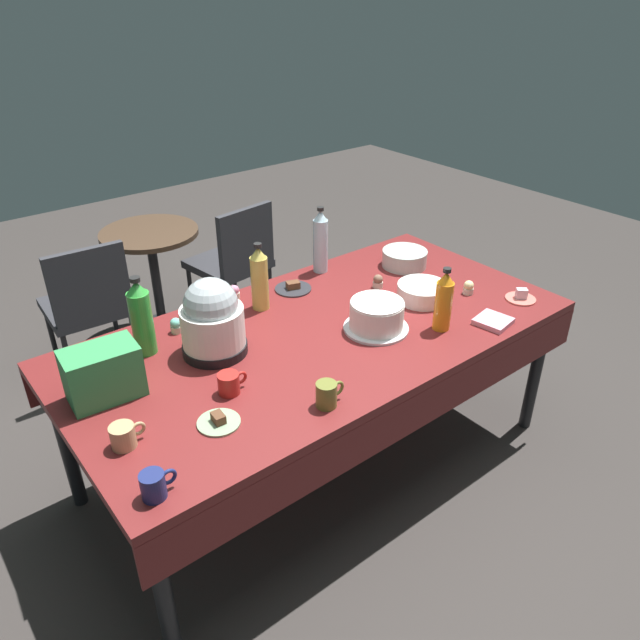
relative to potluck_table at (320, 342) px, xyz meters
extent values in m
plane|color=#383330|center=(0.00, 0.00, -0.69)|extent=(9.00, 9.00, 0.00)
cube|color=maroon|center=(0.00, 0.00, 0.04)|extent=(2.20, 1.10, 0.04)
cylinder|color=black|center=(-1.02, -0.47, -0.33)|extent=(0.06, 0.06, 0.71)
cylinder|color=black|center=(1.02, -0.47, -0.33)|extent=(0.06, 0.06, 0.71)
cylinder|color=black|center=(-1.02, 0.47, -0.33)|extent=(0.06, 0.06, 0.71)
cylinder|color=black|center=(1.02, 0.47, -0.33)|extent=(0.06, 0.06, 0.71)
cube|color=maroon|center=(0.00, -0.55, -0.07)|extent=(2.20, 0.01, 0.18)
cube|color=maroon|center=(0.00, 0.55, -0.07)|extent=(2.20, 0.01, 0.18)
cylinder|color=silver|center=(0.19, -0.15, 0.07)|extent=(0.28, 0.28, 0.01)
cylinder|color=white|center=(0.19, -0.15, 0.13)|extent=(0.23, 0.23, 0.11)
cylinder|color=white|center=(0.19, -0.15, 0.19)|extent=(0.23, 0.23, 0.01)
cylinder|color=black|center=(-0.44, 0.13, 0.08)|extent=(0.26, 0.26, 0.04)
cylinder|color=white|center=(-0.44, 0.13, 0.18)|extent=(0.25, 0.25, 0.16)
sphere|color=#B2BCC1|center=(-0.44, 0.13, 0.28)|extent=(0.22, 0.22, 0.22)
cylinder|color=#B2C6BC|center=(0.76, 0.24, 0.11)|extent=(0.23, 0.23, 0.09)
cylinder|color=silver|center=(0.55, -0.08, 0.10)|extent=(0.24, 0.24, 0.08)
cylinder|color=#2D2D33|center=(0.14, 0.38, 0.07)|extent=(0.18, 0.18, 0.01)
cube|color=brown|center=(0.14, 0.38, 0.09)|extent=(0.07, 0.06, 0.03)
cylinder|color=#8CA87F|center=(-0.66, -0.27, 0.07)|extent=(0.15, 0.15, 0.01)
cube|color=brown|center=(-0.66, -0.27, 0.09)|extent=(0.04, 0.06, 0.03)
cylinder|color=#E07266|center=(0.92, -0.37, 0.07)|extent=(0.14, 0.14, 0.01)
cube|color=beige|center=(0.92, -0.37, 0.09)|extent=(0.06, 0.06, 0.05)
cylinder|color=beige|center=(-0.13, 0.48, 0.08)|extent=(0.05, 0.05, 0.03)
sphere|color=pink|center=(-0.13, 0.48, 0.11)|extent=(0.05, 0.05, 0.05)
cylinder|color=beige|center=(0.48, 0.14, 0.08)|extent=(0.05, 0.05, 0.03)
sphere|color=brown|center=(0.48, 0.14, 0.11)|extent=(0.05, 0.05, 0.05)
cylinder|color=beige|center=(-0.27, 0.39, 0.08)|extent=(0.05, 0.05, 0.03)
sphere|color=pink|center=(-0.27, 0.39, 0.11)|extent=(0.05, 0.05, 0.05)
cylinder|color=beige|center=(-0.49, 0.37, 0.08)|extent=(0.05, 0.05, 0.03)
sphere|color=#6BC6B2|center=(-0.49, 0.37, 0.11)|extent=(0.05, 0.05, 0.05)
cylinder|color=beige|center=(0.77, -0.18, 0.08)|extent=(0.05, 0.05, 0.03)
sphere|color=beige|center=(0.77, -0.18, 0.11)|extent=(0.05, 0.05, 0.05)
cylinder|color=gold|center=(-0.09, 0.33, 0.19)|extent=(0.08, 0.08, 0.25)
cone|color=gold|center=(-0.09, 0.33, 0.34)|extent=(0.07, 0.07, 0.05)
cylinder|color=black|center=(-0.09, 0.33, 0.37)|extent=(0.04, 0.04, 0.02)
cylinder|color=silver|center=(0.38, 0.47, 0.20)|extent=(0.08, 0.08, 0.28)
cone|color=silver|center=(0.38, 0.47, 0.36)|extent=(0.07, 0.07, 0.05)
cylinder|color=black|center=(0.38, 0.47, 0.40)|extent=(0.03, 0.03, 0.02)
cylinder|color=orange|center=(0.42, -0.32, 0.17)|extent=(0.08, 0.08, 0.22)
cone|color=orange|center=(0.42, -0.32, 0.31)|extent=(0.07, 0.07, 0.05)
cylinder|color=black|center=(0.42, -0.32, 0.34)|extent=(0.03, 0.03, 0.02)
cylinder|color=green|center=(-0.66, 0.31, 0.20)|extent=(0.09, 0.09, 0.27)
cone|color=green|center=(-0.66, 0.31, 0.36)|extent=(0.08, 0.08, 0.05)
cylinder|color=black|center=(-0.66, 0.31, 0.39)|extent=(0.04, 0.04, 0.02)
cylinder|color=tan|center=(-0.96, -0.18, 0.10)|extent=(0.08, 0.08, 0.08)
torus|color=tan|center=(-0.91, -0.18, 0.11)|extent=(0.05, 0.01, 0.05)
cylinder|color=navy|center=(-0.98, -0.44, 0.11)|extent=(0.07, 0.07, 0.09)
torus|color=navy|center=(-0.93, -0.44, 0.11)|extent=(0.06, 0.01, 0.06)
cylinder|color=olive|center=(-0.31, -0.42, 0.11)|extent=(0.08, 0.08, 0.09)
torus|color=olive|center=(-0.26, -0.42, 0.11)|extent=(0.06, 0.01, 0.06)
cylinder|color=#B2231E|center=(-0.54, -0.14, 0.10)|extent=(0.08, 0.08, 0.08)
torus|color=#B2231E|center=(-0.49, -0.14, 0.11)|extent=(0.05, 0.01, 0.05)
cube|color=#338C4C|center=(-0.90, 0.12, 0.16)|extent=(0.27, 0.18, 0.20)
cube|color=pink|center=(0.63, -0.43, 0.07)|extent=(0.16, 0.16, 0.02)
cube|color=#333338|center=(-0.55, 1.47, -0.26)|extent=(0.47, 0.47, 0.05)
cube|color=#333338|center=(-0.56, 1.27, -0.04)|extent=(0.42, 0.06, 0.40)
cylinder|color=black|center=(-0.35, 1.65, -0.49)|extent=(0.03, 0.03, 0.40)
cylinder|color=black|center=(-0.73, 1.67, -0.49)|extent=(0.03, 0.03, 0.40)
cylinder|color=black|center=(-0.37, 1.27, -0.49)|extent=(0.03, 0.03, 0.40)
cylinder|color=black|center=(-0.75, 1.30, -0.49)|extent=(0.03, 0.03, 0.40)
cube|color=#333338|center=(0.40, 1.47, -0.26)|extent=(0.50, 0.50, 0.05)
cube|color=#333338|center=(0.43, 1.28, -0.04)|extent=(0.42, 0.10, 0.40)
cylinder|color=black|center=(0.56, 1.69, -0.49)|extent=(0.03, 0.03, 0.40)
cylinder|color=black|center=(0.18, 1.63, -0.49)|extent=(0.03, 0.03, 0.40)
cylinder|color=black|center=(0.62, 1.31, -0.49)|extent=(0.03, 0.03, 0.40)
cylinder|color=black|center=(0.24, 1.26, -0.49)|extent=(0.03, 0.03, 0.40)
cylinder|color=#473323|center=(-0.05, 1.62, 0.02)|extent=(0.60, 0.60, 0.03)
cylinder|color=black|center=(-0.05, 1.62, -0.33)|extent=(0.06, 0.06, 0.67)
cylinder|color=black|center=(-0.05, 1.62, -0.68)|extent=(0.44, 0.44, 0.02)
camera|label=1|loc=(-1.40, -1.75, 1.40)|focal=33.91mm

